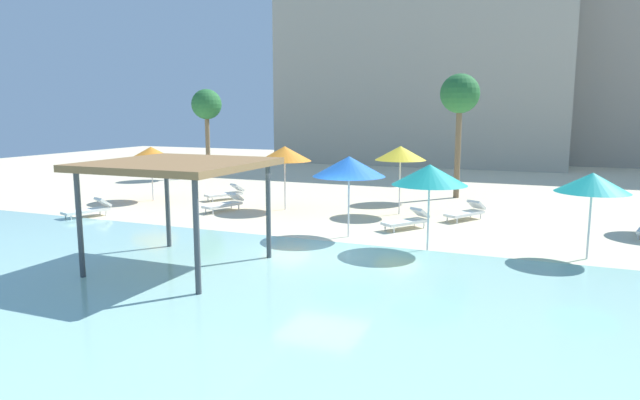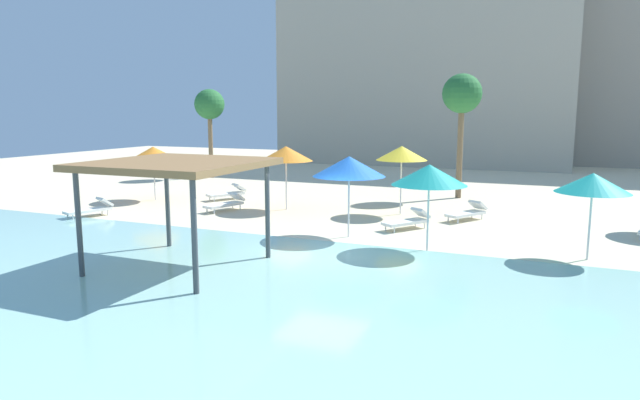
% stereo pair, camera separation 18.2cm
% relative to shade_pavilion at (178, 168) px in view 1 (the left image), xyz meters
% --- Properties ---
extents(ground_plane, '(80.00, 80.00, 0.00)m').
position_rel_shade_pavilion_xyz_m(ground_plane, '(3.00, 2.84, -2.76)').
color(ground_plane, beige).
extents(lagoon_water, '(44.00, 13.50, 0.04)m').
position_rel_shade_pavilion_xyz_m(lagoon_water, '(3.00, -2.41, -2.74)').
color(lagoon_water, '#99D1C6').
rests_on(lagoon_water, ground).
extents(shade_pavilion, '(4.23, 4.23, 2.94)m').
position_rel_shade_pavilion_xyz_m(shade_pavilion, '(0.00, 0.00, 0.00)').
color(shade_pavilion, '#42474C').
rests_on(shade_pavilion, ground).
extents(beach_umbrella_blue_2, '(2.46, 2.46, 2.76)m').
position_rel_shade_pavilion_xyz_m(beach_umbrella_blue_2, '(2.93, 5.37, -0.34)').
color(beach_umbrella_blue_2, silver).
rests_on(beach_umbrella_blue_2, ground).
extents(beach_umbrella_orange_3, '(2.26, 2.26, 2.58)m').
position_rel_shade_pavilion_xyz_m(beach_umbrella_orange_3, '(-8.36, 9.17, -0.49)').
color(beach_umbrella_orange_3, silver).
rests_on(beach_umbrella_orange_3, ground).
extents(beach_umbrella_teal_4, '(2.28, 2.28, 2.67)m').
position_rel_shade_pavilion_xyz_m(beach_umbrella_teal_4, '(5.82, 4.47, -0.40)').
color(beach_umbrella_teal_4, silver).
rests_on(beach_umbrella_teal_4, ground).
extents(beach_umbrella_yellow_5, '(2.10, 2.10, 2.83)m').
position_rel_shade_pavilion_xyz_m(beach_umbrella_yellow_5, '(3.46, 10.17, -0.22)').
color(beach_umbrella_yellow_5, silver).
rests_on(beach_umbrella_yellow_5, ground).
extents(beach_umbrella_orange_6, '(2.31, 2.31, 2.76)m').
position_rel_shade_pavilion_xyz_m(beach_umbrella_orange_6, '(-1.40, 9.33, -0.32)').
color(beach_umbrella_orange_6, silver).
rests_on(beach_umbrella_orange_6, ground).
extents(beach_umbrella_teal_7, '(2.05, 2.05, 2.52)m').
position_rel_shade_pavilion_xyz_m(beach_umbrella_teal_7, '(10.31, 5.29, -0.52)').
color(beach_umbrella_teal_7, silver).
rests_on(beach_umbrella_teal_7, ground).
extents(lounge_chair_0, '(1.48, 1.94, 0.74)m').
position_rel_shade_pavilion_xyz_m(lounge_chair_0, '(-5.24, 10.76, -2.43)').
color(lounge_chair_0, white).
rests_on(lounge_chair_0, ground).
extents(lounge_chair_1, '(1.19, 1.99, 0.74)m').
position_rel_shade_pavilion_xyz_m(lounge_chair_1, '(-7.98, 4.78, -2.43)').
color(lounge_chair_1, white).
rests_on(lounge_chair_1, ground).
extents(lounge_chair_3, '(1.56, 1.91, 0.74)m').
position_rel_shade_pavilion_xyz_m(lounge_chair_3, '(4.51, 7.43, -2.43)').
color(lounge_chair_3, white).
rests_on(lounge_chair_3, ground).
extents(lounge_chair_4, '(1.12, 1.99, 0.74)m').
position_rel_shade_pavilion_xyz_m(lounge_chair_4, '(-3.66, 8.10, -2.43)').
color(lounge_chair_4, white).
rests_on(lounge_chair_4, ground).
extents(lounge_chair_5, '(1.48, 1.94, 0.74)m').
position_rel_shade_pavilion_xyz_m(lounge_chair_5, '(6.25, 9.99, -2.43)').
color(lounge_chair_5, white).
rests_on(lounge_chair_5, ground).
extents(palm_tree_0, '(1.90, 1.90, 6.03)m').
position_rel_shade_pavilion_xyz_m(palm_tree_0, '(4.94, 15.64, 2.19)').
color(palm_tree_0, brown).
rests_on(palm_tree_0, ground).
extents(palm_tree_1, '(1.90, 1.90, 5.62)m').
position_rel_shade_pavilion_xyz_m(palm_tree_1, '(-11.14, 18.09, 1.80)').
color(palm_tree_1, brown).
rests_on(palm_tree_1, ground).
extents(hotel_block_0, '(22.68, 8.41, 15.69)m').
position_rel_shade_pavilion_xyz_m(hotel_block_0, '(-0.98, 33.83, 5.09)').
color(hotel_block_0, '#B2A893').
rests_on(hotel_block_0, ground).
extents(hotel_block_1, '(23.60, 8.19, 17.74)m').
position_rel_shade_pavilion_xyz_m(hotel_block_1, '(15.10, 39.23, 6.11)').
color(hotel_block_1, '#9E9384').
rests_on(hotel_block_1, ground).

